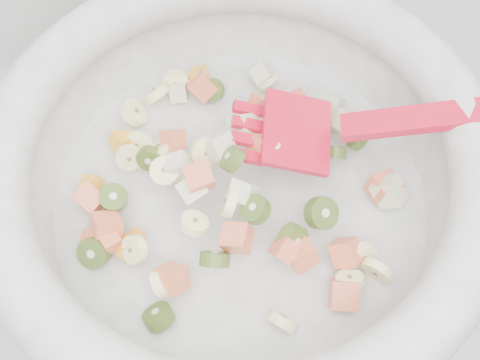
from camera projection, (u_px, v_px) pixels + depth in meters
counter at (332, 270)px, 1.00m from camera, size 2.00×0.60×0.90m
mixing_bowl at (240, 171)px, 0.50m from camera, size 0.48×0.42×0.15m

